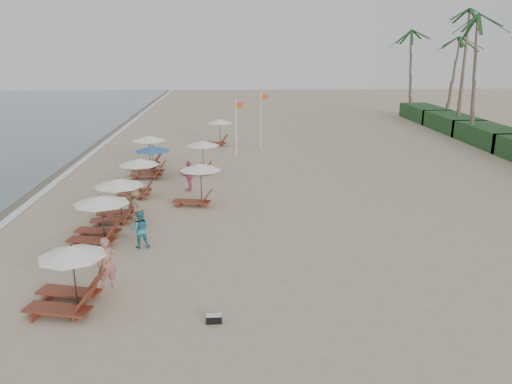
{
  "coord_description": "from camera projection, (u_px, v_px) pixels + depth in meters",
  "views": [
    {
      "loc": [
        -0.26,
        -19.88,
        8.24
      ],
      "look_at": [
        1.0,
        4.04,
        1.3
      ],
      "focal_mm": 35.56,
      "sensor_mm": 36.0,
      "label": 1
    }
  ],
  "objects": [
    {
      "name": "lounger_station_4",
      "position": [
        149.0,
        162.0,
        32.73
      ],
      "size": [
        2.69,
        2.3,
        2.06
      ],
      "color": "maroon",
      "rests_on": "ground"
    },
    {
      "name": "lounger_station_1",
      "position": [
        97.0,
        218.0,
        21.92
      ],
      "size": [
        2.74,
        2.41,
        2.06
      ],
      "color": "maroon",
      "rests_on": "ground"
    },
    {
      "name": "wet_sand_band",
      "position": [
        26.0,
        188.0,
        30.34
      ],
      "size": [
        3.2,
        140.0,
        0.01
      ],
      "primitive_type": "cube",
      "color": "#6B5E4C",
      "rests_on": "ground"
    },
    {
      "name": "beachgoer_mid_b",
      "position": [
        136.0,
        206.0,
        24.43
      ],
      "size": [
        1.19,
        1.09,
        1.6
      ],
      "primitive_type": "imported",
      "rotation": [
        0.0,
        0.0,
        2.52
      ],
      "color": "brown",
      "rests_on": "ground"
    },
    {
      "name": "flag_pole_near",
      "position": [
        237.0,
        125.0,
        38.47
      ],
      "size": [
        0.6,
        0.08,
        4.34
      ],
      "color": "silver",
      "rests_on": "ground"
    },
    {
      "name": "inland_station_2",
      "position": [
        217.0,
        130.0,
        43.09
      ],
      "size": [
        2.81,
        2.24,
        2.22
      ],
      "color": "maroon",
      "rests_on": "ground"
    },
    {
      "name": "lounger_station_0",
      "position": [
        66.0,
        280.0,
        16.28
      ],
      "size": [
        2.7,
        2.43,
        2.15
      ],
      "color": "maroon",
      "rests_on": "ground"
    },
    {
      "name": "ground",
      "position": [
        237.0,
        248.0,
        21.38
      ],
      "size": [
        160.0,
        160.0,
        0.0
      ],
      "primitive_type": "plane",
      "color": "tan",
      "rests_on": "ground"
    },
    {
      "name": "inland_station_1",
      "position": [
        200.0,
        153.0,
        33.4
      ],
      "size": [
        2.62,
        2.24,
        2.22
      ],
      "color": "maroon",
      "rests_on": "ground"
    },
    {
      "name": "beachgoer_near",
      "position": [
        107.0,
        263.0,
        17.65
      ],
      "size": [
        0.79,
        0.65,
        1.87
      ],
      "primitive_type": "imported",
      "rotation": [
        0.0,
        0.0,
        0.33
      ],
      "color": "#9D6255",
      "rests_on": "ground"
    },
    {
      "name": "lounger_station_5",
      "position": [
        146.0,
        152.0,
        35.16
      ],
      "size": [
        2.7,
        2.32,
        2.27
      ],
      "color": "maroon",
      "rests_on": "ground"
    },
    {
      "name": "beachgoer_far_a",
      "position": [
        189.0,
        176.0,
        29.64
      ],
      "size": [
        0.6,
        1.11,
        1.8
      ],
      "primitive_type": "imported",
      "rotation": [
        0.0,
        0.0,
        4.56
      ],
      "color": "#CF527C",
      "rests_on": "ground"
    },
    {
      "name": "beachgoer_mid_a",
      "position": [
        140.0,
        229.0,
        21.28
      ],
      "size": [
        0.88,
        0.73,
        1.64
      ],
      "primitive_type": "imported",
      "rotation": [
        0.0,
        0.0,
        3.28
      ],
      "color": "teal",
      "rests_on": "ground"
    },
    {
      "name": "flag_pole_far",
      "position": [
        261.0,
        118.0,
        41.0
      ],
      "size": [
        0.6,
        0.08,
        4.7
      ],
      "color": "silver",
      "rests_on": "ground"
    },
    {
      "name": "lounger_station_2",
      "position": [
        116.0,
        199.0,
        24.47
      ],
      "size": [
        2.64,
        2.39,
        2.11
      ],
      "color": "maroon",
      "rests_on": "ground"
    },
    {
      "name": "duffel_bag",
      "position": [
        214.0,
        319.0,
        15.63
      ],
      "size": [
        0.49,
        0.25,
        0.27
      ],
      "color": "black",
      "rests_on": "ground"
    },
    {
      "name": "inland_station_0",
      "position": [
        197.0,
        180.0,
        26.86
      ],
      "size": [
        2.73,
        2.24,
        2.22
      ],
      "color": "maroon",
      "rests_on": "ground"
    },
    {
      "name": "foam_line",
      "position": [
        48.0,
        188.0,
        30.4
      ],
      "size": [
        0.5,
        140.0,
        0.02
      ],
      "primitive_type": "cube",
      "color": "white",
      "rests_on": "ground"
    },
    {
      "name": "lounger_station_3",
      "position": [
        136.0,
        176.0,
        28.33
      ],
      "size": [
        2.48,
        2.27,
        2.21
      ],
      "color": "maroon",
      "rests_on": "ground"
    }
  ]
}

